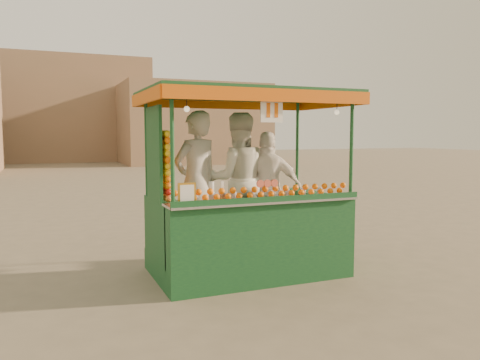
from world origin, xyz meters
name	(u,v)px	position (x,y,z in m)	size (l,w,h in m)	color
ground	(209,271)	(0.00, 0.00, 0.00)	(90.00, 90.00, 0.00)	brown
building_right	(192,124)	(7.00, 24.00, 2.50)	(9.00, 6.00, 5.00)	#89684D
building_center	(42,110)	(-2.00, 30.00, 3.50)	(14.00, 7.00, 7.00)	#89684D
juice_cart	(244,217)	(0.37, -0.34, 0.77)	(2.62, 1.70, 2.38)	#103D20
vendor_left	(196,182)	(-0.16, 0.05, 1.21)	(0.79, 0.66, 1.86)	beige
vendor_middle	(238,180)	(0.47, 0.14, 1.20)	(1.01, 0.85, 1.85)	white
vendor_right	(268,189)	(0.87, -0.01, 1.08)	(1.01, 0.78, 1.60)	white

